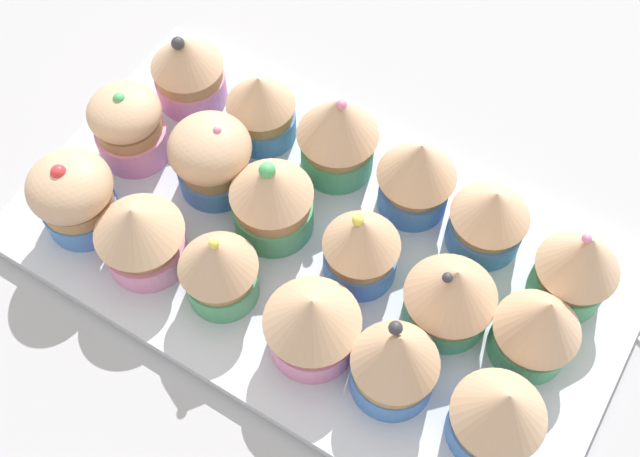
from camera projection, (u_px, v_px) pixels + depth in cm
name	position (u px, v px, depth cm)	size (l,w,h in cm)	color
ground_plane	(320.00, 265.00, 61.49)	(180.00, 180.00, 3.00)	#9E9EA3
baking_tray	(320.00, 252.00, 59.67)	(45.42, 25.40, 1.20)	silver
cupcake_0	(74.00, 195.00, 57.37)	(6.21, 6.21, 7.11)	#477AC6
cupcake_1	(140.00, 234.00, 55.76)	(6.46, 6.46, 6.72)	pink
cupcake_2	(218.00, 267.00, 54.20)	(5.59, 5.59, 7.37)	#4C9E6B
cupcake_3	(312.00, 322.00, 52.27)	(6.63, 6.63, 6.89)	pink
cupcake_4	(395.00, 361.00, 50.50)	(5.83, 5.83, 8.15)	#477AC6
cupcake_5	(499.00, 414.00, 48.92)	(6.11, 6.11, 7.34)	#477AC6
cupcake_6	(131.00, 123.00, 60.92)	(5.64, 5.64, 6.91)	pink
cupcake_7	(211.00, 157.00, 59.12)	(6.26, 6.26, 6.90)	#477AC6
cupcake_8	(273.00, 197.00, 57.08)	(6.12, 6.12, 7.71)	#4C9E6B
cupcake_9	(359.00, 251.00, 55.07)	(5.52, 5.52, 7.17)	#477AC6
cupcake_10	(448.00, 299.00, 53.21)	(6.46, 6.46, 6.99)	#4C9E6B
cupcake_11	(538.00, 327.00, 51.88)	(5.87, 5.87, 7.30)	#4C9E6B
cupcake_12	(188.00, 68.00, 63.47)	(5.86, 5.86, 7.29)	pink
cupcake_13	(261.00, 106.00, 61.65)	(5.50, 5.50, 6.71)	#477AC6
cupcake_14	(338.00, 133.00, 59.29)	(6.29, 6.29, 8.33)	#4C9E6B
cupcake_15	(417.00, 174.00, 57.72)	(5.94, 5.94, 7.52)	#477AC6
cupcake_16	(489.00, 217.00, 56.74)	(5.78, 5.78, 6.37)	#477AC6
cupcake_17	(578.00, 266.00, 53.90)	(5.81, 5.81, 7.85)	#4C9E6B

